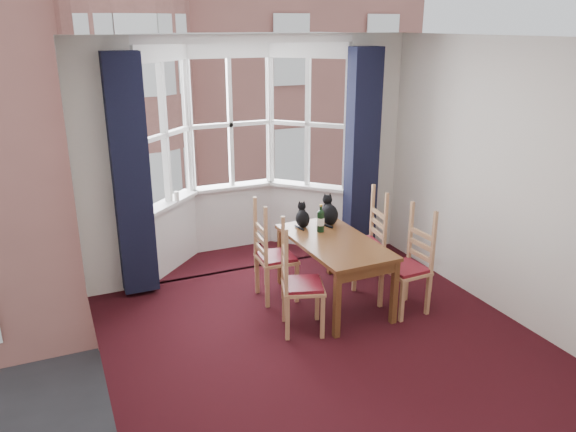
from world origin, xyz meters
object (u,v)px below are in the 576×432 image
chair_left_near (294,287)px  chair_left_far (269,259)px  cat_right (329,212)px  wine_bottle (321,220)px  dining_table (334,248)px  chair_right_far (370,244)px  candle_tall (177,196)px  cat_left (303,217)px  chair_right_near (413,268)px

chair_left_near → chair_left_far: same height
cat_right → wine_bottle: size_ratio=1.12×
cat_right → wine_bottle: bearing=-137.0°
dining_table → chair_left_far: bearing=150.5°
chair_right_far → wine_bottle: size_ratio=2.93×
chair_left_far → chair_left_near: bearing=-92.0°
dining_table → chair_left_near: chair_left_near is taller
candle_tall → wine_bottle: bearing=-45.6°
chair_left_far → chair_right_far: same height
cat_left → wine_bottle: wine_bottle is taller
chair_left_near → cat_left: cat_left is taller
wine_bottle → chair_right_far: bearing=-0.8°
wine_bottle → chair_right_near: bearing=-47.4°
chair_left_near → chair_right_near: (1.33, -0.10, 0.00)m
dining_table → chair_right_far: 0.71m
candle_tall → chair_left_far: bearing=-61.2°
cat_left → candle_tall: 1.60m
chair_right_far → chair_right_near: bearing=-85.9°
cat_left → candle_tall: (-1.18, 1.09, 0.09)m
chair_left_near → wine_bottle: wine_bottle is taller
dining_table → chair_right_far: bearing=24.1°
chair_right_near → candle_tall: bearing=133.8°
chair_right_near → candle_tall: candle_tall is taller
dining_table → candle_tall: bearing=129.1°
cat_left → candle_tall: cat_left is taller
chair_left_near → chair_right_near: same height
chair_right_near → candle_tall: size_ratio=8.00×
chair_left_near → candle_tall: (-0.67, 1.98, 0.46)m
cat_left → chair_right_far: bearing=-17.4°
chair_right_near → cat_left: (-0.82, 0.99, 0.37)m
chair_left_far → wine_bottle: wine_bottle is taller
dining_table → cat_left: (-0.13, 0.52, 0.20)m
cat_left → cat_right: cat_right is taller
chair_left_near → cat_right: 1.26m
chair_left_far → chair_right_near: bearing=-32.3°
dining_table → candle_tall: 2.09m
chair_left_far → candle_tall: size_ratio=8.00×
chair_right_far → chair_left_near: bearing=-152.7°
chair_right_far → candle_tall: candle_tall is taller
dining_table → chair_left_far: (-0.62, 0.35, -0.17)m
chair_right_near → dining_table: bearing=145.4°
chair_right_far → wine_bottle: (-0.65, 0.01, 0.39)m
candle_tall → cat_right: bearing=-36.8°
chair_right_far → candle_tall: (-1.94, 1.32, 0.46)m
cat_left → candle_tall: bearing=137.3°
dining_table → chair_left_near: size_ratio=1.56×
chair_left_far → cat_right: size_ratio=2.61×
chair_left_near → cat_left: bearing=60.3°
dining_table → wine_bottle: 0.37m
cat_left → chair_right_near: bearing=-50.6°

